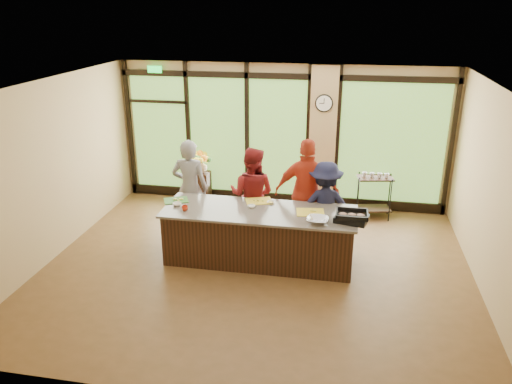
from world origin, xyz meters
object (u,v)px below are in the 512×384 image
at_px(cook_right, 325,206).
at_px(roasting_pan, 352,219).
at_px(cook_left, 190,188).
at_px(flower_stand, 202,188).
at_px(island_base, 259,237).
at_px(bar_cart, 374,191).

height_order(cook_right, roasting_pan, cook_right).
distance_m(cook_left, roasting_pan, 3.10).
bearing_deg(flower_stand, island_base, -52.29).
bearing_deg(roasting_pan, bar_cart, 92.80).
bearing_deg(roasting_pan, flower_stand, 155.72).
height_order(island_base, cook_left, cook_left).
distance_m(cook_right, flower_stand, 3.23).
xyz_separation_m(island_base, bar_cart, (1.96, 2.26, 0.13)).
xyz_separation_m(island_base, roasting_pan, (1.50, -0.16, 0.52)).
bearing_deg(bar_cart, island_base, -142.05).
relative_size(roasting_pan, bar_cart, 0.52).
height_order(cook_left, roasting_pan, cook_left).
bearing_deg(island_base, cook_right, 33.04).
xyz_separation_m(roasting_pan, bar_cart, (0.46, 2.42, -0.39)).
xyz_separation_m(roasting_pan, flower_stand, (-3.20, 2.49, -0.61)).
xyz_separation_m(cook_right, roasting_pan, (0.46, -0.84, 0.16)).
distance_m(cook_right, roasting_pan, 0.97).
bearing_deg(cook_right, bar_cart, -129.80).
distance_m(cook_right, bar_cart, 1.84).
bearing_deg(cook_left, roasting_pan, 160.70).
height_order(island_base, bar_cart, bar_cart).
bearing_deg(bar_cart, cook_left, -167.93).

